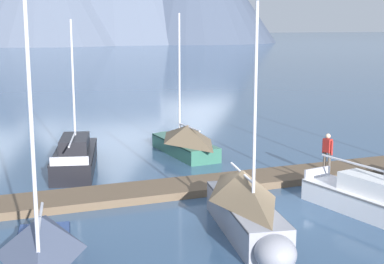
% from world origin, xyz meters
% --- Properties ---
extents(ground_plane, '(700.00, 700.00, 0.00)m').
position_xyz_m(ground_plane, '(0.00, 0.00, 0.00)').
color(ground_plane, '#38567A').
extents(dock, '(22.87, 2.54, 0.30)m').
position_xyz_m(dock, '(0.00, 4.00, 0.15)').
color(dock, brown).
rests_on(dock, ground).
extents(sailboat_second_berth, '(2.37, 6.51, 8.21)m').
position_xyz_m(sailboat_second_berth, '(-7.42, -2.76, 0.81)').
color(sailboat_second_berth, navy).
rests_on(sailboat_second_berth, ground).
extents(sailboat_mid_dock_port, '(3.19, 7.07, 6.86)m').
position_xyz_m(sailboat_mid_dock_port, '(-4.57, 9.37, 0.61)').
color(sailboat_mid_dock_port, black).
rests_on(sailboat_mid_dock_port, ground).
extents(sailboat_mid_dock_starboard, '(2.37, 6.30, 7.32)m').
position_xyz_m(sailboat_mid_dock_starboard, '(-0.86, -1.26, 0.96)').
color(sailboat_mid_dock_starboard, '#93939E').
rests_on(sailboat_mid_dock_starboard, ground).
extents(sailboat_far_berth, '(2.21, 5.99, 7.19)m').
position_xyz_m(sailboat_far_berth, '(1.15, 10.20, 0.76)').
color(sailboat_far_berth, '#336B56').
rests_on(sailboat_far_berth, ground).
extents(sailboat_outer_slip, '(2.63, 6.81, 8.34)m').
position_xyz_m(sailboat_outer_slip, '(4.14, -1.60, 0.55)').
color(sailboat_outer_slip, white).
rests_on(sailboat_outer_slip, ground).
extents(person_on_dock, '(0.30, 0.58, 1.69)m').
position_xyz_m(person_on_dock, '(5.42, 3.64, 1.26)').
color(person_on_dock, brown).
rests_on(person_on_dock, dock).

